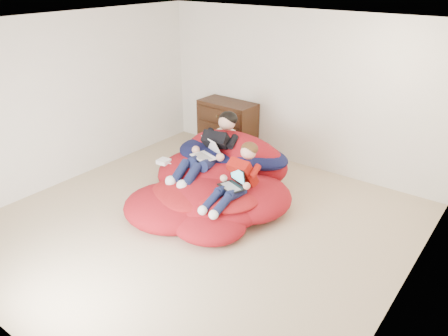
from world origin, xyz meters
TOP-DOWN VIEW (x-y plane):
  - room_shell at (0.00, 0.00)m, footprint 5.10×5.10m
  - dresser at (-1.19, 2.23)m, footprint 1.04×0.59m
  - beanbag_pile at (-0.25, 0.68)m, footprint 2.25×2.39m
  - cream_pillow at (-0.66, 1.48)m, footprint 0.47×0.30m
  - older_boy at (-0.49, 0.90)m, footprint 0.46×1.39m
  - younger_boy at (0.29, 0.44)m, footprint 0.31×1.05m
  - laptop_white at (-0.49, 0.78)m, footprint 0.41×0.47m
  - laptop_black at (0.29, 0.36)m, footprint 0.39×0.37m
  - power_adapter at (-1.11, 0.51)m, footprint 0.18×0.18m

SIDE VIEW (x-z plane):
  - room_shell at x=0.00m, z-range -1.17..1.60m
  - beanbag_pile at x=-0.25m, z-range -0.18..0.70m
  - power_adapter at x=-1.11m, z-range 0.39..0.45m
  - dresser at x=-1.19m, z-range 0.00..0.92m
  - laptop_black at x=0.29m, z-range 0.44..0.69m
  - cream_pillow at x=-0.66m, z-range 0.47..0.77m
  - younger_boy at x=0.29m, z-range 0.27..0.97m
  - laptop_white at x=-0.49m, z-range 0.53..0.77m
  - older_boy at x=-0.49m, z-range 0.30..1.09m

